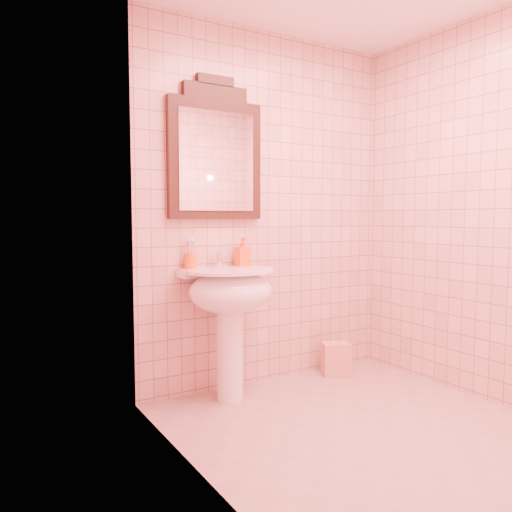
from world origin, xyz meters
TOP-DOWN VIEW (x-y plane):
  - floor at (0.00, 0.00)m, footprint 2.20×2.20m
  - back_wall at (0.00, 1.10)m, footprint 2.00×0.02m
  - pedestal_sink at (-0.44, 0.87)m, footprint 0.58×0.58m
  - faucet at (-0.44, 1.01)m, footprint 0.04×0.16m
  - mirror at (-0.44, 1.07)m, footprint 0.67×0.06m
  - toothbrush_cup at (-0.64, 1.05)m, footprint 0.08×0.08m
  - soap_dispenser at (-0.26, 1.02)m, footprint 0.09×0.09m
  - towel at (0.50, 0.93)m, footprint 0.24×0.20m

SIDE VIEW (x-z plane):
  - floor at x=0.00m, z-range 0.00..0.00m
  - towel at x=0.50m, z-range 0.00..0.25m
  - pedestal_sink at x=-0.44m, z-range 0.23..1.09m
  - toothbrush_cup at x=-0.64m, z-range 0.82..1.00m
  - faucet at x=-0.44m, z-range 0.87..0.97m
  - soap_dispenser at x=-0.26m, z-range 0.86..1.06m
  - back_wall at x=0.00m, z-range 0.00..2.50m
  - mirror at x=-0.44m, z-range 1.15..2.09m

